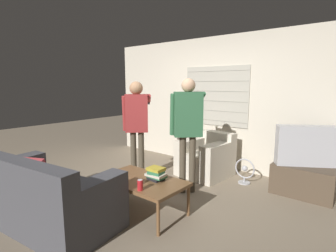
# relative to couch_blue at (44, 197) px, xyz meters

# --- Properties ---
(ground_plane) EXTENTS (16.00, 16.00, 0.00)m
(ground_plane) POSITION_rel_couch_blue_xyz_m (0.41, 1.28, -0.33)
(ground_plane) COLOR #7F705B
(wall_back) EXTENTS (5.20, 0.08, 2.55)m
(wall_back) POSITION_rel_couch_blue_xyz_m (0.41, 3.31, 0.95)
(wall_back) COLOR beige
(wall_back) RESTS_ON ground_plane
(couch_blue) EXTENTS (1.88, 1.09, 0.86)m
(couch_blue) POSITION_rel_couch_blue_xyz_m (0.00, 0.00, 0.00)
(couch_blue) COLOR #424247
(couch_blue) RESTS_ON ground_plane
(armchair_beige) EXTENTS (0.88, 0.88, 0.77)m
(armchair_beige) POSITION_rel_couch_blue_xyz_m (0.60, 2.69, -0.00)
(armchair_beige) COLOR beige
(armchair_beige) RESTS_ON ground_plane
(coffee_table) EXTENTS (1.14, 0.66, 0.44)m
(coffee_table) POSITION_rel_couch_blue_xyz_m (0.69, 0.94, 0.07)
(coffee_table) COLOR brown
(coffee_table) RESTS_ON ground_plane
(tv_stand) EXTENTS (0.85, 0.58, 0.45)m
(tv_stand) POSITION_rel_couch_blue_xyz_m (2.19, 2.87, -0.10)
(tv_stand) COLOR #4C3D2D
(tv_stand) RESTS_ON ground_plane
(tv) EXTENTS (0.83, 0.62, 0.59)m
(tv) POSITION_rel_couch_blue_xyz_m (2.19, 2.87, 0.42)
(tv) COLOR #B2B2B7
(tv) RESTS_ON tv_stand
(person_left_standing) EXTENTS (0.49, 0.80, 1.69)m
(person_left_standing) POSITION_rel_couch_blue_xyz_m (-0.21, 1.74, 0.74)
(person_left_standing) COLOR #4C4233
(person_left_standing) RESTS_ON ground_plane
(person_right_standing) EXTENTS (0.50, 0.83, 1.73)m
(person_right_standing) POSITION_rel_couch_blue_xyz_m (0.77, 1.84, 0.77)
(person_right_standing) COLOR #4C4233
(person_right_standing) RESTS_ON ground_plane
(book_stack) EXTENTS (0.25, 0.20, 0.16)m
(book_stack) POSITION_rel_couch_blue_xyz_m (0.84, 1.04, 0.19)
(book_stack) COLOR black
(book_stack) RESTS_ON coffee_table
(soda_can) EXTENTS (0.07, 0.07, 0.13)m
(soda_can) POSITION_rel_couch_blue_xyz_m (0.92, 0.69, 0.17)
(soda_can) COLOR red
(soda_can) RESTS_ON coffee_table
(spare_remote) EXTENTS (0.10, 0.13, 0.02)m
(spare_remote) POSITION_rel_couch_blue_xyz_m (0.56, 0.71, 0.12)
(spare_remote) COLOR white
(spare_remote) RESTS_ON coffee_table
(floor_fan) EXTENTS (0.34, 0.20, 0.43)m
(floor_fan) POSITION_rel_couch_blue_xyz_m (1.32, 2.72, -0.12)
(floor_fan) COLOR #A8A8AD
(floor_fan) RESTS_ON ground_plane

